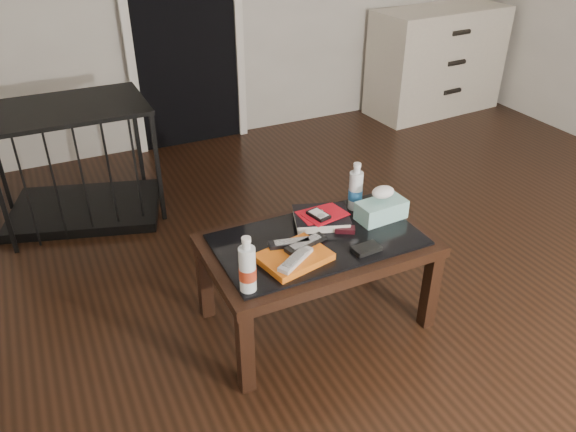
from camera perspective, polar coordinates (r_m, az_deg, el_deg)
name	(u,v)px	position (r m, az deg, el deg)	size (l,w,h in m)	color
ground	(418,303)	(2.93, 13.10, -8.62)	(5.00, 5.00, 0.00)	black
doorway	(182,10)	(4.39, -10.70, 19.89)	(0.90, 0.08, 2.07)	black
coffee_table	(317,251)	(2.53, 2.98, -3.53)	(1.00, 0.60, 0.46)	black
dresser	(436,61)	(5.34, 14.84, 14.98)	(1.23, 0.59, 0.90)	beige
pet_crate	(80,181)	(3.71, -20.35, 3.37)	(1.04, 0.84, 0.71)	black
magazines	(294,257)	(2.35, 0.62, -4.18)	(0.28, 0.21, 0.03)	orange
remote_silver	(296,259)	(2.29, 0.79, -4.39)	(0.20, 0.05, 0.02)	#B5B5BA
remote_black_front	(306,243)	(2.39, 1.79, -2.78)	(0.20, 0.05, 0.02)	black
remote_black_back	(292,243)	(2.39, 0.40, -2.72)	(0.20, 0.05, 0.02)	black
textbook	(321,218)	(2.60, 3.38, -0.20)	(0.25, 0.20, 0.05)	black
dvd_mailers	(319,214)	(2.58, 3.22, 0.24)	(0.19, 0.14, 0.01)	red
ipod	(319,215)	(2.55, 3.12, 0.15)	(0.06, 0.10, 0.02)	black
flip_phone	(345,229)	(2.55, 5.81, -1.37)	(0.09, 0.05, 0.02)	black
wallet	(366,249)	(2.43, 7.97, -3.31)	(0.12, 0.07, 0.02)	black
water_bottle_left	(247,264)	(2.13, -4.16, -4.89)	(0.07, 0.07, 0.24)	silver
water_bottle_right	(356,186)	(2.68, 6.91, 3.03)	(0.07, 0.07, 0.24)	silver
tissue_box	(381,210)	(2.65, 9.45, 0.61)	(0.23, 0.12, 0.09)	teal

